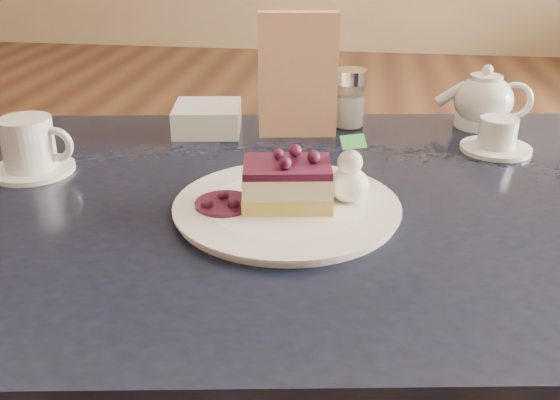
# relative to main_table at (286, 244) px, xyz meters

# --- Properties ---
(main_table) EXTENTS (1.34, 1.00, 0.77)m
(main_table) POSITION_rel_main_table_xyz_m (0.00, 0.00, 0.00)
(main_table) COLOR black
(main_table) RESTS_ON ground
(dessert_plate) EXTENTS (0.31, 0.31, 0.01)m
(dessert_plate) POSITION_rel_main_table_xyz_m (0.01, -0.05, 0.09)
(dessert_plate) COLOR white
(dessert_plate) RESTS_ON main_table
(cheesecake_slice) EXTENTS (0.13, 0.10, 0.06)m
(cheesecake_slice) POSITION_rel_main_table_xyz_m (0.01, -0.05, 0.12)
(cheesecake_slice) COLOR tan
(cheesecake_slice) RESTS_ON dessert_plate
(whipped_cream) EXTENTS (0.06, 0.06, 0.05)m
(whipped_cream) POSITION_rel_main_table_xyz_m (0.09, -0.03, 0.12)
(whipped_cream) COLOR white
(whipped_cream) RESTS_ON dessert_plate
(berry_sauce) EXTENTS (0.08, 0.08, 0.01)m
(berry_sauce) POSITION_rel_main_table_xyz_m (-0.08, -0.07, 0.10)
(berry_sauce) COLOR #4A132F
(berry_sauce) RESTS_ON dessert_plate
(coffee_set) EXTENTS (0.14, 0.13, 0.09)m
(coffee_set) POSITION_rel_main_table_xyz_m (-0.42, 0.04, 0.12)
(coffee_set) COLOR white
(coffee_set) RESTS_ON main_table
(tea_set) EXTENTS (0.17, 0.26, 0.11)m
(tea_set) POSITION_rel_main_table_xyz_m (0.34, 0.35, 0.12)
(tea_set) COLOR white
(tea_set) RESTS_ON main_table
(menu_card) EXTENTS (0.15, 0.05, 0.23)m
(menu_card) POSITION_rel_main_table_xyz_m (-0.02, 0.28, 0.19)
(menu_card) COLOR beige
(menu_card) RESTS_ON main_table
(sugar_shaker) EXTENTS (0.06, 0.06, 0.11)m
(sugar_shaker) POSITION_rel_main_table_xyz_m (0.08, 0.34, 0.14)
(sugar_shaker) COLOR white
(sugar_shaker) RESTS_ON main_table
(napkin_stack) EXTENTS (0.14, 0.14, 0.05)m
(napkin_stack) POSITION_rel_main_table_xyz_m (-0.19, 0.28, 0.11)
(napkin_stack) COLOR white
(napkin_stack) RESTS_ON main_table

